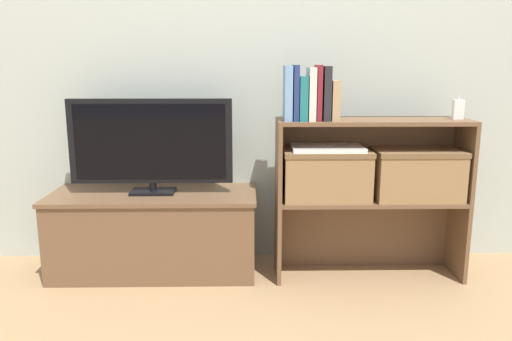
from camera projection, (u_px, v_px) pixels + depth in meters
ground_plane at (256, 286)px, 2.44m from camera, size 16.00×16.00×0.00m
wall_back at (255, 38)px, 2.63m from camera, size 10.00×0.05×2.40m
tv_stand at (155, 232)px, 2.59m from camera, size 1.05×0.43×0.42m
tv at (151, 143)px, 2.49m from camera, size 0.81×0.14×0.48m
bookshelf_lower_tier at (366, 223)px, 2.59m from camera, size 0.94×0.27×0.41m
bookshelf_upper_tier at (369, 146)px, 2.50m from camera, size 0.94×0.27×0.39m
book_skyblue at (288, 93)px, 2.36m from camera, size 0.04×0.15×0.26m
book_navy at (295, 93)px, 2.36m from camera, size 0.03×0.15×0.26m
book_teal at (302, 98)px, 2.36m from camera, size 0.04×0.16×0.21m
book_ivory at (311, 94)px, 2.36m from camera, size 0.03×0.16×0.25m
book_maroon at (318, 93)px, 2.36m from camera, size 0.02×0.14×0.26m
book_charcoal at (326, 93)px, 2.36m from camera, size 0.03×0.15×0.25m
book_tan at (334, 100)px, 2.37m from camera, size 0.04×0.14×0.19m
baby_monitor at (458, 109)px, 2.42m from camera, size 0.05×0.03×0.12m
storage_basket_left at (326, 173)px, 2.45m from camera, size 0.43×0.24×0.25m
storage_basket_right at (417, 172)px, 2.46m from camera, size 0.43×0.24×0.25m
laptop at (327, 148)px, 2.43m from camera, size 0.35×0.22×0.02m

